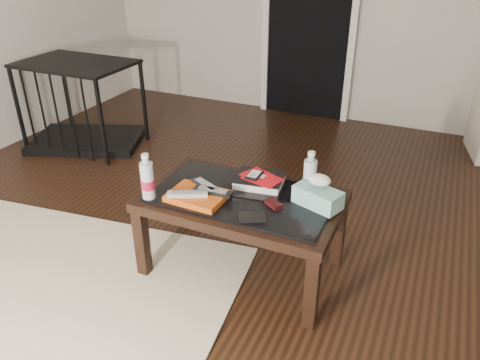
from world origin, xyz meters
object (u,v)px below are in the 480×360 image
object	(u,v)px
pet_crate	(84,118)
water_bottle_left	(147,176)
coffee_table	(242,206)
tissue_box	(318,197)
textbook	(259,180)
water_bottle_right	(310,174)

from	to	relation	value
pet_crate	water_bottle_left	xyz separation A→B (m)	(1.51, -1.23, 0.35)
coffee_table	water_bottle_left	bearing A→B (deg)	-153.22
coffee_table	tissue_box	xyz separation A→B (m)	(0.37, 0.06, 0.11)
coffee_table	tissue_box	size ratio (longest dim) A/B	4.35
coffee_table	water_bottle_left	size ratio (longest dim) A/B	4.20
pet_crate	tissue_box	world-z (taller)	pet_crate
water_bottle_left	tissue_box	xyz separation A→B (m)	(0.79, 0.27, -0.07)
water_bottle_left	textbook	bearing A→B (deg)	37.52
pet_crate	water_bottle_left	bearing A→B (deg)	-60.24
textbook	water_bottle_left	xyz separation A→B (m)	(-0.46, -0.35, 0.10)
coffee_table	water_bottle_left	xyz separation A→B (m)	(-0.42, -0.21, 0.18)
water_bottle_left	water_bottle_right	bearing A→B (deg)	25.99
textbook	water_bottle_right	size ratio (longest dim) A/B	1.05
coffee_table	textbook	xyz separation A→B (m)	(0.04, 0.14, 0.09)
textbook	tissue_box	xyz separation A→B (m)	(0.34, -0.08, 0.02)
textbook	water_bottle_right	distance (m)	0.28
tissue_box	water_bottle_right	bearing A→B (deg)	148.99
textbook	tissue_box	distance (m)	0.35
coffee_table	water_bottle_right	distance (m)	0.38
pet_crate	textbook	size ratio (longest dim) A/B	4.22
coffee_table	pet_crate	bearing A→B (deg)	152.12
coffee_table	pet_crate	distance (m)	2.18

